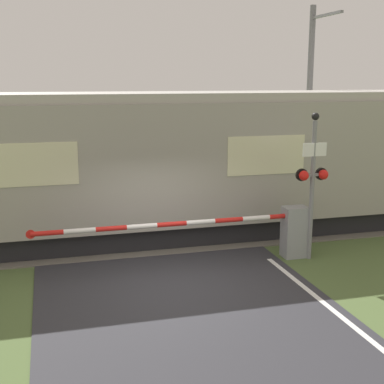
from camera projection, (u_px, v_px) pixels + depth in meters
ground_plane at (173, 285)px, 11.51m from camera, size 80.00×80.00×0.00m
track_bed at (144, 238)px, 14.88m from camera, size 36.00×3.20×0.13m
train at (247, 161)px, 15.23m from camera, size 21.28×2.81×4.00m
crossing_barrier at (273, 230)px, 13.08m from camera, size 6.67×0.44×1.28m
signal_post at (313, 177)px, 12.81m from camera, size 0.82×0.26×3.59m
catenary_pole at (309, 105)px, 17.84m from camera, size 0.20×1.90×6.68m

